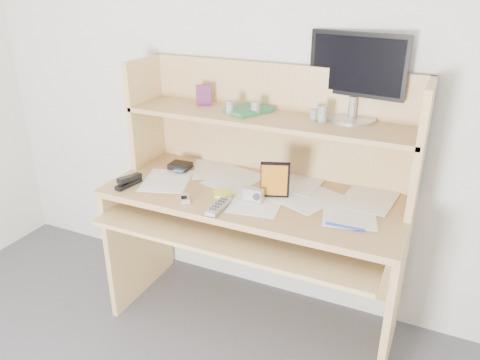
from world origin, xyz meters
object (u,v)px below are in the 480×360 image
at_px(monitor, 356,74).
at_px(tv_remote, 219,206).
at_px(desk, 260,197).
at_px(keyboard, 281,223).
at_px(game_case, 275,180).

bearing_deg(monitor, tv_remote, -122.79).
height_order(desk, keyboard, desk).
distance_m(keyboard, game_case, 0.20).
relative_size(keyboard, game_case, 2.52).
relative_size(desk, game_case, 7.67).
distance_m(desk, game_case, 0.22).
bearing_deg(tv_remote, game_case, 44.84).
relative_size(desk, keyboard, 3.04).
bearing_deg(tv_remote, desk, 74.72).
height_order(desk, monitor, monitor).
bearing_deg(desk, tv_remote, -104.20).
bearing_deg(game_case, monitor, 29.66).
bearing_deg(game_case, keyboard, -63.34).
bearing_deg(keyboard, game_case, 143.96).
height_order(desk, game_case, desk).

